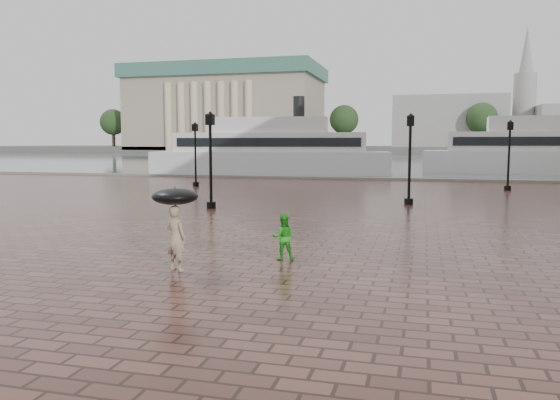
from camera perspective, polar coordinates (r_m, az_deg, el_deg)
name	(u,v)px	position (r m, az deg, el deg)	size (l,w,h in m)	color
ground	(280,258)	(14.75, -0.03, -6.04)	(300.00, 300.00, 0.00)	#3B201B
harbour_water	(404,159)	(106.06, 12.81, 4.18)	(240.00, 240.00, 0.00)	#495259
quay_edge	(378,180)	(46.20, 10.17, 2.08)	(80.00, 0.60, 0.30)	slate
far_shore	(412,150)	(174.00, 13.61, 5.14)	(300.00, 60.00, 2.00)	#4C4C47
museum	(227,107)	(169.42, -5.61, 9.63)	(57.00, 32.50, 26.00)	gray
far_trees	(411,119)	(152.12, 13.51, 8.21)	(188.00, 8.00, 13.50)	#2D2119
street_lamps	(332,156)	(31.88, 5.42, 4.62)	(21.44, 14.44, 4.40)	black
adult_pedestrian	(176,238)	(13.36, -10.82, -3.93)	(0.58, 0.38, 1.59)	tan
child_pedestrian	(283,237)	(14.37, 0.33, -3.90)	(0.59, 0.46, 1.21)	#209B1C
ferry_near	(271,151)	(53.93, -0.96, 5.14)	(23.58, 8.42, 7.56)	silver
ferry_far	(548,150)	(60.34, 26.24, 4.68)	(24.04, 6.99, 7.79)	silver
umbrella	(175,197)	(13.23, -10.91, 0.35)	(1.10, 1.10, 1.11)	black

